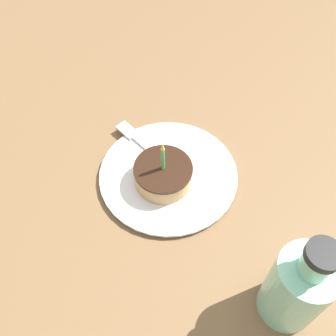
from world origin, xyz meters
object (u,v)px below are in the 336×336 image
(cake_slice, at_px, (163,174))
(fork, at_px, (148,148))
(bottle, at_px, (298,287))
(plate, at_px, (168,176))

(cake_slice, distance_m, fork, 0.08)
(bottle, bearing_deg, plate, -129.59)
(plate, bearing_deg, fork, -133.75)
(plate, distance_m, bottle, 0.29)
(plate, xyz_separation_m, cake_slice, (0.02, -0.00, 0.03))
(cake_slice, bearing_deg, bottle, 53.51)
(plate, xyz_separation_m, bottle, (0.18, 0.22, 0.07))
(plate, height_order, fork, fork)
(plate, height_order, bottle, bottle)
(fork, bearing_deg, cake_slice, 35.53)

